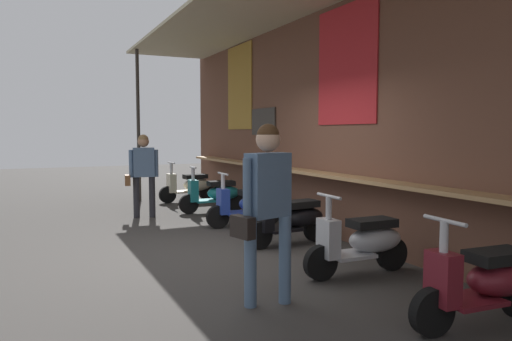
# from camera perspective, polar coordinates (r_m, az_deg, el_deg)

# --- Properties ---
(ground_plane) EXTENTS (36.86, 36.86, 0.00)m
(ground_plane) POSITION_cam_1_polar(r_m,az_deg,el_deg) (6.73, -3.58, -9.75)
(ground_plane) COLOR #383533
(market_stall_facade) EXTENTS (13.16, 2.27, 3.77)m
(market_stall_facade) POSITION_cam_1_polar(r_m,az_deg,el_deg) (7.46, 10.04, 7.61)
(market_stall_facade) COLOR brown
(market_stall_facade) RESTS_ON ground_plane
(scooter_cream) EXTENTS (0.48, 1.40, 0.97)m
(scooter_cream) POSITION_cam_1_polar(r_m,az_deg,el_deg) (11.63, -7.77, -1.77)
(scooter_cream) COLOR beige
(scooter_cream) RESTS_ON ground_plane
(scooter_teal) EXTENTS (0.48, 1.40, 0.97)m
(scooter_teal) POSITION_cam_1_polar(r_m,az_deg,el_deg) (10.03, -4.80, -2.75)
(scooter_teal) COLOR #197075
(scooter_teal) RESTS_ON ground_plane
(scooter_blue) EXTENTS (0.46, 1.40, 0.97)m
(scooter_blue) POSITION_cam_1_polar(r_m,az_deg,el_deg) (8.52, -0.87, -4.04)
(scooter_blue) COLOR #233D9E
(scooter_blue) RESTS_ON ground_plane
(scooter_black) EXTENTS (0.49, 1.40, 0.97)m
(scooter_black) POSITION_cam_1_polar(r_m,az_deg,el_deg) (7.14, 4.43, -5.73)
(scooter_black) COLOR black
(scooter_black) RESTS_ON ground_plane
(scooter_silver) EXTENTS (0.46, 1.40, 0.97)m
(scooter_silver) POSITION_cam_1_polar(r_m,az_deg,el_deg) (5.80, 12.65, -8.24)
(scooter_silver) COLOR #B2B5BA
(scooter_silver) RESTS_ON ground_plane
(scooter_maroon) EXTENTS (0.49, 1.40, 0.97)m
(scooter_maroon) POSITION_cam_1_polar(r_m,az_deg,el_deg) (4.65, 25.75, -11.82)
(scooter_maroon) COLOR maroon
(scooter_maroon) RESTS_ON ground_plane
(shopper_with_handbag) EXTENTS (0.39, 0.68, 1.74)m
(shopper_with_handbag) POSITION_cam_1_polar(r_m,az_deg,el_deg) (4.55, 1.30, -2.88)
(shopper_with_handbag) COLOR slate
(shopper_with_handbag) RESTS_ON ground_plane
(shopper_browsing) EXTENTS (0.29, 0.66, 1.62)m
(shopper_browsing) POSITION_cam_1_polar(r_m,az_deg,el_deg) (9.58, -13.29, 0.34)
(shopper_browsing) COLOR #232328
(shopper_browsing) RESTS_ON ground_plane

